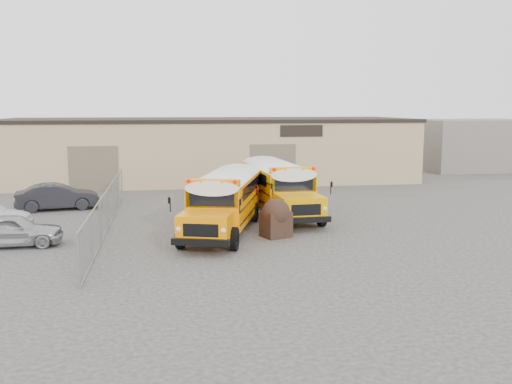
{
  "coord_description": "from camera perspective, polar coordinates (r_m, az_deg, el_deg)",
  "views": [
    {
      "loc": [
        -3.29,
        -23.5,
        5.59
      ],
      "look_at": [
        0.85,
        2.59,
        1.6
      ],
      "focal_mm": 40.0,
      "sensor_mm": 36.0,
      "label": 1
    }
  ],
  "objects": [
    {
      "name": "distant_building_right",
      "position": [
        54.88,
        20.88,
        4.49
      ],
      "size": [
        10.0,
        8.0,
        4.4
      ],
      "primitive_type": "cube",
      "color": "slate",
      "rests_on": "ground"
    },
    {
      "name": "warehouse",
      "position": [
        43.73,
        -4.7,
        4.34
      ],
      "size": [
        30.2,
        10.2,
        4.67
      ],
      "color": "tan",
      "rests_on": "ground"
    },
    {
      "name": "car_silver",
      "position": [
        24.89,
        -23.23,
        -3.52
      ],
      "size": [
        3.97,
        1.7,
        1.34
      ],
      "primitive_type": "imported",
      "rotation": [
        0.0,
        0.0,
        1.6
      ],
      "color": "#A9A8AD",
      "rests_on": "ground"
    },
    {
      "name": "tarp_bundle",
      "position": [
        24.5,
        2.01,
        -2.56
      ],
      "size": [
        1.39,
        1.32,
        1.67
      ],
      "color": "black",
      "rests_on": "ground"
    },
    {
      "name": "ground",
      "position": [
        24.38,
        -1.02,
        -4.67
      ],
      "size": [
        120.0,
        120.0,
        0.0
      ],
      "primitive_type": "plane",
      "color": "#34322F",
      "rests_on": "ground"
    },
    {
      "name": "chainlink_fence",
      "position": [
        27.04,
        -14.64,
        -1.67
      ],
      "size": [
        0.07,
        18.07,
        1.81
      ],
      "color": "gray",
      "rests_on": "ground"
    },
    {
      "name": "car_dark",
      "position": [
        32.79,
        -19.23,
        -0.44
      ],
      "size": [
        4.56,
        2.27,
        1.44
      ],
      "primitive_type": "imported",
      "rotation": [
        0.0,
        0.0,
        1.75
      ],
      "color": "black",
      "rests_on": "ground"
    },
    {
      "name": "school_bus_left",
      "position": [
        31.33,
        -1.15,
        1.18
      ],
      "size": [
        4.78,
        9.41,
        2.68
      ],
      "color": "#FE8B00",
      "rests_on": "ground"
    },
    {
      "name": "school_bus_right",
      "position": [
        35.49,
        0.01,
        2.1
      ],
      "size": [
        2.94,
        9.44,
        2.73
      ],
      "color": "#EF9B00",
      "rests_on": "ground"
    }
  ]
}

